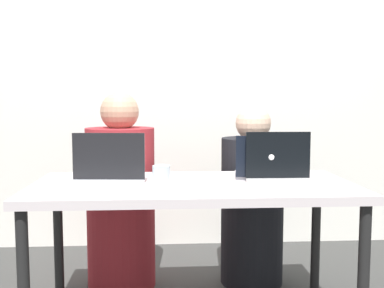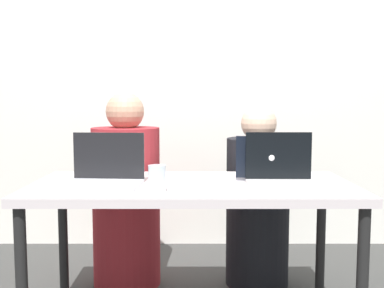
# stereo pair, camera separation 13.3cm
# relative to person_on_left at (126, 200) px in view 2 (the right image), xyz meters

# --- Properties ---
(back_wall) EXTENTS (4.50, 0.10, 2.52)m
(back_wall) POSITION_rel_person_on_left_xyz_m (0.39, 0.81, 0.75)
(back_wall) COLOR silver
(back_wall) RESTS_ON ground
(desk) EXTENTS (1.52, 0.71, 0.72)m
(desk) POSITION_rel_person_on_left_xyz_m (0.39, -0.54, 0.13)
(desk) COLOR silver
(desk) RESTS_ON ground
(person_on_left) EXTENTS (0.43, 0.43, 1.16)m
(person_on_left) POSITION_rel_person_on_left_xyz_m (0.00, 0.00, 0.00)
(person_on_left) COLOR maroon
(person_on_left) RESTS_ON ground
(person_on_right) EXTENTS (0.46, 0.46, 1.08)m
(person_on_right) POSITION_rel_person_on_left_xyz_m (0.79, 0.00, -0.03)
(person_on_right) COLOR black
(person_on_right) RESTS_ON ground
(laptop_front_right) EXTENTS (0.32, 0.29, 0.24)m
(laptop_front_right) POSITION_rel_person_on_left_xyz_m (0.80, -0.61, 0.26)
(laptop_front_right) COLOR silver
(laptop_front_right) RESTS_ON desk
(laptop_front_left) EXTENTS (0.36, 0.29, 0.24)m
(laptop_front_left) POSITION_rel_person_on_left_xyz_m (-0.01, -0.60, 0.25)
(laptop_front_left) COLOR silver
(laptop_front_left) RESTS_ON desk
(laptop_back_right) EXTENTS (0.37, 0.28, 0.22)m
(laptop_back_right) POSITION_rel_person_on_left_xyz_m (0.79, -0.44, 0.25)
(laptop_back_right) COLOR #B1B1BB
(laptop_back_right) RESTS_ON desk
(water_glass_left) EXTENTS (0.07, 0.07, 0.12)m
(water_glass_left) POSITION_rel_person_on_left_xyz_m (0.25, -0.76, 0.25)
(water_glass_left) COLOR silver
(water_glass_left) RESTS_ON desk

